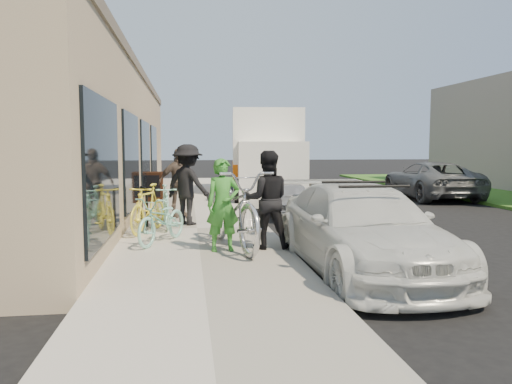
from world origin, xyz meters
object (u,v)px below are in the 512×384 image
cruiser_bike_c (148,208)px  bystander_b (178,183)px  sandwich_board (153,187)px  cruiser_bike_b (163,220)px  sedan_white (362,229)px  cruiser_bike_a (166,207)px  woman_rider (223,205)px  bystander_a (188,185)px  far_car_gray (431,180)px  man_standing (267,200)px  sedan_silver (289,199)px  bike_rack (144,202)px  moving_truck (266,159)px  tandem_bike (234,209)px

cruiser_bike_c → bystander_b: 2.28m
sandwich_board → cruiser_bike_b: size_ratio=0.58×
sedan_white → cruiser_bike_a: 4.87m
sedan_white → woman_rider: size_ratio=2.94×
sandwich_board → cruiser_bike_b: (0.61, -6.72, -0.06)m
sedan_white → bystander_a: size_ratio=2.54×
far_car_gray → man_standing: (-7.57, -8.78, 0.33)m
bystander_b → cruiser_bike_c: bearing=-123.1°
far_car_gray → bystander_b: 10.31m
sedan_white → bystander_b: (-2.90, 5.36, 0.35)m
woman_rider → sedan_white: bearing=-36.2°
far_car_gray → cruiser_bike_b: far_car_gray is taller
sedan_silver → far_car_gray: bearing=34.3°
cruiser_bike_b → sandwich_board: bearing=121.5°
sandwich_board → cruiser_bike_a: 5.03m
bike_rack → sedan_white: sedan_white is taller
woman_rider → man_standing: size_ratio=0.92×
bike_rack → moving_truck: bearing=61.8°
sedan_white → sedan_silver: sedan_white is taller
tandem_bike → bike_rack: bearing=110.5°
sedan_silver → man_standing: man_standing is taller
bike_rack → bystander_b: 1.45m
sedan_silver → moving_truck: 5.65m
far_car_gray → bystander_b: bearing=30.7°
moving_truck → far_car_gray: moving_truck is taller
sedan_white → bystander_b: bearing=116.8°
far_car_gray → man_standing: bearing=53.0°
woman_rider → man_standing: man_standing is taller
tandem_bike → cruiser_bike_c: tandem_bike is taller
man_standing → cruiser_bike_c: bearing=-38.1°
man_standing → cruiser_bike_c: 2.95m
sedan_white → cruiser_bike_c: (-3.49, 3.19, -0.02)m
far_car_gray → bystander_a: bearing=37.3°
cruiser_bike_a → bystander_b: bystander_b is taller
sedan_silver → tandem_bike: bearing=-111.3°
bike_rack → cruiser_bike_c: size_ratio=0.52×
woman_rider → far_car_gray: bearing=39.0°
sedan_white → cruiser_bike_a: (-3.15, 3.71, -0.05)m
moving_truck → man_standing: bearing=-93.9°
bystander_a → woman_rider: bearing=141.6°
sandwich_board → bystander_b: 3.47m
sedan_white → cruiser_bike_c: sedan_white is taller
moving_truck → bike_rack: bearing=-113.2°
sedan_white → man_standing: (-1.29, 1.26, 0.34)m
moving_truck → cruiser_bike_c: moving_truck is taller
woman_rider → cruiser_bike_c: size_ratio=0.95×
man_standing → cruiser_bike_a: bearing=-49.6°
sedan_silver → cruiser_bike_c: (-3.59, -2.86, 0.16)m
tandem_bike → sandwich_board: bearing=92.3°
sedan_white → moving_truck: size_ratio=0.68×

